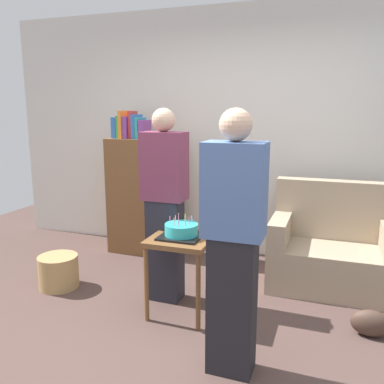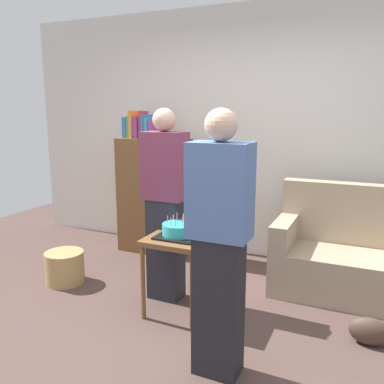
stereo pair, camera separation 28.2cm
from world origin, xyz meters
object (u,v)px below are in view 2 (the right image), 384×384
(bookshelf, at_px, (154,193))
(handbag, at_px, (370,331))
(person_blowing_candles, at_px, (165,205))
(wicker_basket, at_px, (65,267))
(person_holding_cake, at_px, (219,245))
(birthday_cake, at_px, (179,230))
(couch, at_px, (339,255))
(side_table, at_px, (179,249))

(bookshelf, xyz_separation_m, handbag, (2.33, -1.09, -0.59))
(person_blowing_candles, xyz_separation_m, wicker_basket, (-1.02, -0.13, -0.68))
(person_blowing_candles, bearing_deg, person_holding_cake, -28.08)
(person_holding_cake, xyz_separation_m, wicker_basket, (-1.80, 0.66, -0.68))
(bookshelf, height_order, birthday_cake, bookshelf)
(birthday_cake, bearing_deg, person_blowing_candles, 138.16)
(person_blowing_candles, height_order, person_holding_cake, same)
(bookshelf, bearing_deg, couch, -7.51)
(birthday_cake, xyz_separation_m, wicker_basket, (-1.24, 0.07, -0.54))
(birthday_cake, relative_size, person_holding_cake, 0.20)
(person_holding_cake, distance_m, wicker_basket, 2.03)
(couch, relative_size, side_table, 1.72)
(bookshelf, height_order, person_holding_cake, person_holding_cake)
(side_table, distance_m, wicker_basket, 1.31)
(couch, xyz_separation_m, birthday_cake, (-1.13, -0.94, 0.35))
(birthday_cake, height_order, handbag, birthday_cake)
(handbag, bearing_deg, couch, 109.49)
(wicker_basket, relative_size, handbag, 1.29)
(person_holding_cake, relative_size, handbag, 5.82)
(person_blowing_candles, distance_m, handbag, 1.80)
(bookshelf, height_order, handbag, bookshelf)
(side_table, relative_size, person_holding_cake, 0.39)
(wicker_basket, xyz_separation_m, handbag, (2.66, 0.05, -0.05))
(bookshelf, distance_m, person_blowing_candles, 1.23)
(side_table, bearing_deg, wicker_basket, 176.64)
(couch, xyz_separation_m, handbag, (0.29, -0.82, -0.24))
(birthday_cake, xyz_separation_m, handbag, (1.42, 0.13, -0.59))
(person_holding_cake, bearing_deg, handbag, -112.83)
(birthday_cake, distance_m, person_holding_cake, 0.82)
(person_blowing_candles, bearing_deg, couch, 45.86)
(couch, xyz_separation_m, side_table, (-1.13, -0.94, 0.20))
(person_blowing_candles, distance_m, wicker_basket, 1.23)
(couch, relative_size, person_holding_cake, 0.67)
(birthday_cake, height_order, person_blowing_candles, person_blowing_candles)
(bookshelf, xyz_separation_m, wicker_basket, (-0.33, -1.14, -0.54))
(side_table, distance_m, birthday_cake, 0.15)
(person_blowing_candles, bearing_deg, wicker_basket, -155.66)
(wicker_basket, bearing_deg, bookshelf, 73.67)
(couch, relative_size, bookshelf, 0.69)
(side_table, bearing_deg, bookshelf, 126.91)
(couch, height_order, wicker_basket, couch)
(bookshelf, xyz_separation_m, person_blowing_candles, (0.68, -1.01, 0.15))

